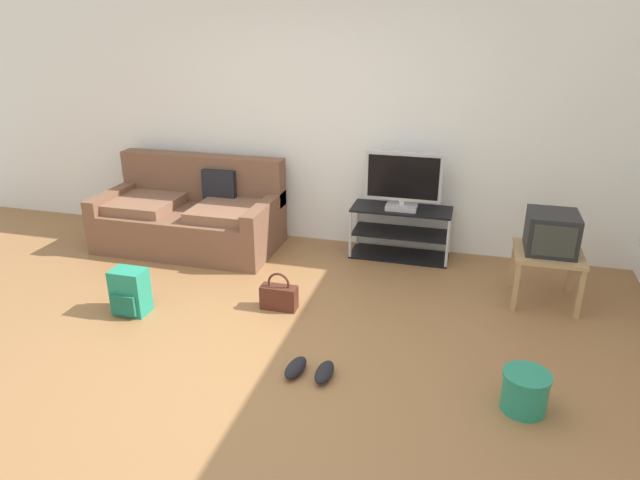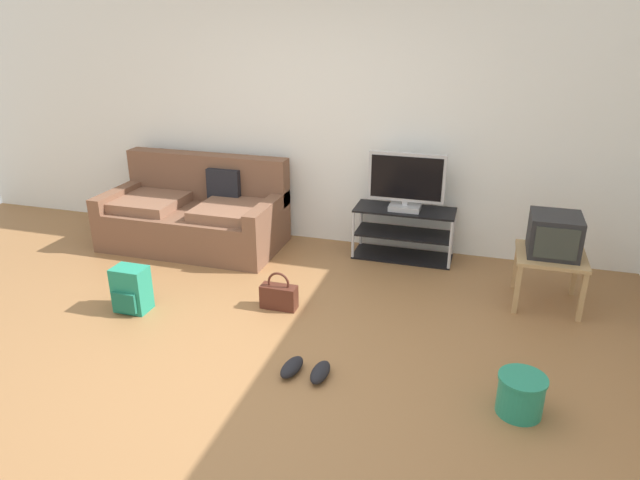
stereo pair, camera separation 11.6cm
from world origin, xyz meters
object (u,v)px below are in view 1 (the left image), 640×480
tv_stand (400,233)px  handbag (279,296)px  sneakers_pair (310,370)px  couch (192,216)px  cleaning_bucket (525,390)px  backpack (130,292)px  flat_tv (403,182)px  side_table (548,259)px  crt_tv (552,232)px

tv_stand → handbag: (-0.82, -1.36, -0.14)m
sneakers_pair → handbag: bearing=121.3°
couch → cleaning_bucket: size_ratio=6.19×
backpack → cleaning_bucket: backpack is taller
tv_stand → sneakers_pair: tv_stand is taller
tv_stand → flat_tv: (0.00, -0.02, 0.53)m
couch → cleaning_bucket: (3.23, -1.93, -0.18)m
side_table → sneakers_pair: 2.28m
backpack → sneakers_pair: backpack is taller
flat_tv → handbag: bearing=-121.4°
crt_tv → backpack: bearing=-161.0°
side_table → cleaning_bucket: side_table is taller
sneakers_pair → backpack: bearing=164.4°
crt_tv → handbag: crt_tv is taller
crt_tv → handbag: (-2.13, -0.75, -0.51)m
couch → sneakers_pair: size_ratio=5.34×
tv_stand → backpack: 2.63m
cleaning_bucket → handbag: bearing=156.2°
flat_tv → cleaning_bucket: 2.51m
couch → crt_tv: couch is taller
tv_stand → side_table: tv_stand is taller
tv_stand → flat_tv: 0.53m
tv_stand → crt_tv: size_ratio=2.35×
flat_tv → side_table: bearing=-25.0°
side_table → sneakers_pair: size_ratio=1.61×
tv_stand → backpack: tv_stand is taller
flat_tv → cleaning_bucket: flat_tv is taller
crt_tv → cleaning_bucket: bearing=-98.7°
couch → flat_tv: flat_tv is taller
side_table → backpack: bearing=-161.3°
handbag → cleaning_bucket: size_ratio=1.11×
tv_stand → sneakers_pair: size_ratio=2.87×
crt_tv → side_table: bearing=-90.0°
flat_tv → backpack: flat_tv is taller
backpack → flat_tv: bearing=44.7°
side_table → handbag: bearing=-161.1°
flat_tv → crt_tv: size_ratio=1.77×
flat_tv → crt_tv: flat_tv is taller
couch → side_table: 3.49m
flat_tv → cleaning_bucket: bearing=-63.8°
crt_tv → cleaning_bucket: size_ratio=1.42×
backpack → handbag: (1.15, 0.38, -0.07)m
backpack → sneakers_pair: (1.66, -0.46, -0.14)m
sneakers_pair → side_table: bearing=44.2°
backpack → couch: bearing=100.8°
couch → sneakers_pair: (1.85, -1.94, -0.28)m
flat_tv → crt_tv: (1.31, -0.60, -0.17)m
tv_stand → cleaning_bucket: bearing=-64.0°
tv_stand → handbag: bearing=-121.0°
crt_tv → flat_tv: bearing=155.6°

